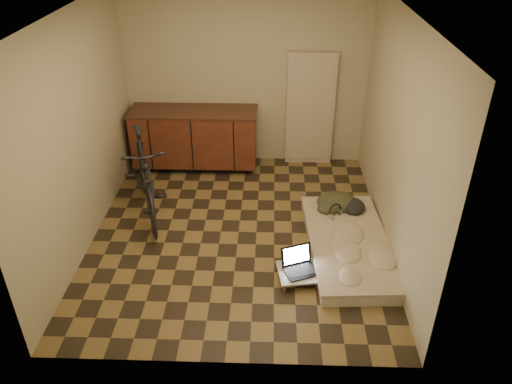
{
  "coord_description": "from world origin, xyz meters",
  "views": [
    {
      "loc": [
        0.38,
        -5.01,
        3.59
      ],
      "look_at": [
        0.21,
        0.05,
        0.55
      ],
      "focal_mm": 35.0,
      "sensor_mm": 36.0,
      "label": 1
    }
  ],
  "objects_px": {
    "lap_desk": "(308,271)",
    "futon": "(348,244)",
    "bicycle": "(144,172)",
    "laptop": "(300,265)"
  },
  "relations": [
    {
      "from": "futon",
      "to": "lap_desk",
      "type": "height_order",
      "value": "futon"
    },
    {
      "from": "laptop",
      "to": "bicycle",
      "type": "bearing_deg",
      "value": 125.47
    },
    {
      "from": "futon",
      "to": "lap_desk",
      "type": "xyz_separation_m",
      "value": [
        -0.5,
        -0.51,
        0.01
      ]
    },
    {
      "from": "bicycle",
      "to": "lap_desk",
      "type": "bearing_deg",
      "value": -51.03
    },
    {
      "from": "lap_desk",
      "to": "futon",
      "type": "bearing_deg",
      "value": 36.68
    },
    {
      "from": "lap_desk",
      "to": "laptop",
      "type": "relative_size",
      "value": 1.61
    },
    {
      "from": "futon",
      "to": "lap_desk",
      "type": "distance_m",
      "value": 0.72
    },
    {
      "from": "laptop",
      "to": "futon",
      "type": "bearing_deg",
      "value": 18.08
    },
    {
      "from": "bicycle",
      "to": "lap_desk",
      "type": "relative_size",
      "value": 2.65
    },
    {
      "from": "futon",
      "to": "laptop",
      "type": "bearing_deg",
      "value": -143.65
    }
  ]
}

